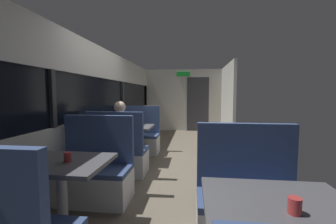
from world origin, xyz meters
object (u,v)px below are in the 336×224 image
(bench_mid_window_facing_entry, at_px, (139,139))
(dining_table_front_aisle, at_px, (279,219))
(dining_table_near_window, at_px, (61,171))
(bench_mid_window_facing_end, at_px, (119,155))
(dining_table_mid_window, at_px, (130,131))
(coffee_cup_primary, at_px, (68,157))
(coffee_cup_secondary, at_px, (295,206))
(bench_front_aisle_facing_entry, at_px, (248,208))
(seated_passenger, at_px, (120,143))
(bench_near_window_facing_entry, at_px, (94,175))

(bench_mid_window_facing_entry, bearing_deg, dining_table_front_aisle, -63.69)
(dining_table_near_window, distance_m, bench_mid_window_facing_end, 1.65)
(bench_mid_window_facing_entry, xyz_separation_m, dining_table_front_aisle, (1.79, -3.62, 0.31))
(dining_table_mid_window, xyz_separation_m, dining_table_front_aisle, (1.79, -2.92, 0.00))
(dining_table_front_aisle, height_order, coffee_cup_primary, coffee_cup_primary)
(coffee_cup_primary, bearing_deg, dining_table_front_aisle, -18.99)
(dining_table_near_window, distance_m, dining_table_mid_window, 2.32)
(bench_mid_window_facing_end, bearing_deg, coffee_cup_primary, -87.06)
(dining_table_near_window, bearing_deg, bench_mid_window_facing_entry, 90.00)
(coffee_cup_primary, distance_m, coffee_cup_secondary, 1.87)
(bench_mid_window_facing_entry, xyz_separation_m, coffee_cup_secondary, (1.82, -3.74, 0.46))
(dining_table_mid_window, relative_size, bench_front_aisle_facing_entry, 0.82)
(bench_mid_window_facing_entry, height_order, bench_front_aisle_facing_entry, same)
(dining_table_mid_window, bearing_deg, seated_passenger, -90.00)
(bench_near_window_facing_entry, bearing_deg, coffee_cup_secondary, -37.94)
(dining_table_front_aisle, relative_size, coffee_cup_secondary, 10.00)
(dining_table_near_window, xyz_separation_m, seated_passenger, (0.00, 1.69, -0.10))
(seated_passenger, xyz_separation_m, coffee_cup_primary, (0.08, -1.71, 0.25))
(bench_near_window_facing_entry, xyz_separation_m, seated_passenger, (0.00, 0.99, 0.21))
(seated_passenger, bearing_deg, dining_table_front_aisle, -52.02)
(dining_table_mid_window, xyz_separation_m, seated_passenger, (0.00, -0.63, -0.10))
(dining_table_near_window, bearing_deg, bench_mid_window_facing_end, 90.00)
(dining_table_near_window, bearing_deg, seated_passenger, 90.00)
(bench_mid_window_facing_entry, relative_size, coffee_cup_primary, 12.22)
(dining_table_near_window, xyz_separation_m, bench_front_aisle_facing_entry, (1.79, 0.10, -0.31))
(seated_passenger, bearing_deg, bench_mid_window_facing_entry, 90.00)
(dining_table_near_window, relative_size, dining_table_front_aisle, 1.00)
(dining_table_mid_window, bearing_deg, bench_mid_window_facing_entry, 90.00)
(bench_mid_window_facing_entry, xyz_separation_m, coffee_cup_primary, (0.08, -3.03, 0.46))
(bench_near_window_facing_entry, distance_m, bench_front_aisle_facing_entry, 1.89)
(bench_near_window_facing_entry, relative_size, coffee_cup_secondary, 12.22)
(bench_mid_window_facing_end, xyz_separation_m, bench_mid_window_facing_entry, (0.00, 1.40, 0.00))
(dining_table_mid_window, distance_m, bench_mid_window_facing_entry, 0.77)
(dining_table_mid_window, height_order, dining_table_front_aisle, same)
(bench_front_aisle_facing_entry, height_order, coffee_cup_secondary, bench_front_aisle_facing_entry)
(dining_table_near_window, height_order, seated_passenger, seated_passenger)
(bench_near_window_facing_entry, distance_m, coffee_cup_secondary, 2.35)
(dining_table_mid_window, relative_size, bench_mid_window_facing_end, 0.82)
(bench_front_aisle_facing_entry, bearing_deg, bench_mid_window_facing_entry, 121.51)
(bench_front_aisle_facing_entry, xyz_separation_m, coffee_cup_secondary, (0.03, -0.82, 0.46))
(bench_mid_window_facing_end, distance_m, bench_mid_window_facing_entry, 1.40)
(coffee_cup_primary, bearing_deg, dining_table_near_window, 171.34)
(coffee_cup_secondary, bearing_deg, bench_mid_window_facing_entry, 115.96)
(bench_near_window_facing_entry, height_order, bench_mid_window_facing_end, same)
(bench_mid_window_facing_end, height_order, seated_passenger, seated_passenger)
(dining_table_mid_window, relative_size, coffee_cup_secondary, 10.00)
(dining_table_near_window, height_order, coffee_cup_primary, coffee_cup_primary)
(dining_table_near_window, relative_size, bench_mid_window_facing_end, 0.82)
(dining_table_mid_window, distance_m, bench_mid_window_facing_end, 0.77)
(dining_table_near_window, xyz_separation_m, bench_mid_window_facing_entry, (0.00, 3.02, -0.31))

